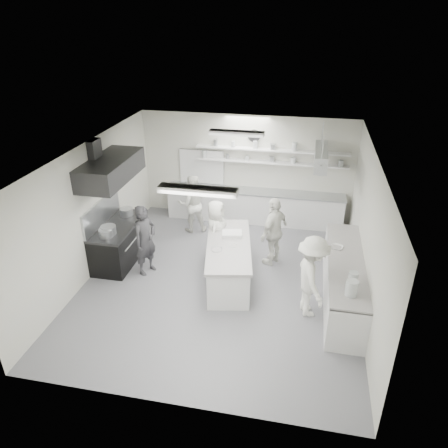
% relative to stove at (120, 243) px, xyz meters
% --- Properties ---
extents(floor, '(6.00, 7.00, 0.02)m').
position_rel_stove_xyz_m(floor, '(2.60, -0.40, -0.46)').
color(floor, gray).
rests_on(floor, ground).
extents(ceiling, '(6.00, 7.00, 0.02)m').
position_rel_stove_xyz_m(ceiling, '(2.60, -0.40, 2.56)').
color(ceiling, white).
rests_on(ceiling, wall_back).
extents(wall_back, '(6.00, 0.04, 3.00)m').
position_rel_stove_xyz_m(wall_back, '(2.60, 3.10, 1.05)').
color(wall_back, beige).
rests_on(wall_back, floor).
extents(wall_front, '(6.00, 0.04, 3.00)m').
position_rel_stove_xyz_m(wall_front, '(2.60, -3.90, 1.05)').
color(wall_front, beige).
rests_on(wall_front, floor).
extents(wall_left, '(0.04, 7.00, 3.00)m').
position_rel_stove_xyz_m(wall_left, '(-0.40, -0.40, 1.05)').
color(wall_left, beige).
rests_on(wall_left, floor).
extents(wall_right, '(0.04, 7.00, 3.00)m').
position_rel_stove_xyz_m(wall_right, '(5.60, -0.40, 1.05)').
color(wall_right, beige).
rests_on(wall_right, floor).
extents(stove, '(0.80, 1.80, 0.90)m').
position_rel_stove_xyz_m(stove, '(0.00, 0.00, 0.00)').
color(stove, black).
rests_on(stove, floor).
extents(exhaust_hood, '(0.85, 2.00, 0.50)m').
position_rel_stove_xyz_m(exhaust_hood, '(0.00, -0.00, 1.90)').
color(exhaust_hood, '#2B2B2D').
rests_on(exhaust_hood, wall_left).
extents(back_counter, '(5.00, 0.60, 0.92)m').
position_rel_stove_xyz_m(back_counter, '(2.90, 2.80, 0.01)').
color(back_counter, white).
rests_on(back_counter, floor).
extents(shelf_lower, '(4.20, 0.26, 0.04)m').
position_rel_stove_xyz_m(shelf_lower, '(3.30, 2.97, 1.30)').
color(shelf_lower, white).
rests_on(shelf_lower, wall_back).
extents(shelf_upper, '(4.20, 0.26, 0.04)m').
position_rel_stove_xyz_m(shelf_upper, '(3.30, 2.97, 1.65)').
color(shelf_upper, white).
rests_on(shelf_upper, wall_back).
extents(pass_through_window, '(1.30, 0.04, 1.00)m').
position_rel_stove_xyz_m(pass_through_window, '(1.30, 3.08, 1.00)').
color(pass_through_window, black).
rests_on(pass_through_window, wall_back).
extents(wall_clock, '(0.32, 0.05, 0.32)m').
position_rel_stove_xyz_m(wall_clock, '(2.80, 3.06, 2.00)').
color(wall_clock, white).
rests_on(wall_clock, wall_back).
extents(right_counter, '(0.74, 3.30, 0.94)m').
position_rel_stove_xyz_m(right_counter, '(5.25, -0.60, 0.02)').
color(right_counter, white).
rests_on(right_counter, floor).
extents(pot_rack, '(0.30, 1.60, 0.40)m').
position_rel_stove_xyz_m(pot_rack, '(4.60, 2.00, 1.85)').
color(pot_rack, '#ADB1B6').
rests_on(pot_rack, ceiling).
extents(light_fixture_front, '(1.30, 0.25, 0.10)m').
position_rel_stove_xyz_m(light_fixture_front, '(2.60, -2.20, 2.49)').
color(light_fixture_front, white).
rests_on(light_fixture_front, ceiling).
extents(light_fixture_rear, '(1.30, 0.25, 0.10)m').
position_rel_stove_xyz_m(light_fixture_rear, '(2.60, 1.40, 2.49)').
color(light_fixture_rear, white).
rests_on(light_fixture_rear, ceiling).
extents(prep_island, '(1.29, 2.46, 0.86)m').
position_rel_stove_xyz_m(prep_island, '(2.75, -0.30, -0.02)').
color(prep_island, white).
rests_on(prep_island, floor).
extents(stove_pot, '(0.35, 0.35, 0.25)m').
position_rel_stove_xyz_m(stove_pot, '(0.00, -0.47, 0.58)').
color(stove_pot, '#ADB1B6').
rests_on(stove_pot, stove).
extents(cook_stove, '(0.62, 0.72, 1.68)m').
position_rel_stove_xyz_m(cook_stove, '(0.83, -0.38, 0.39)').
color(cook_stove, '#313135').
rests_on(cook_stove, floor).
extents(cook_back, '(0.96, 0.86, 1.61)m').
position_rel_stove_xyz_m(cook_back, '(1.32, 1.87, 0.36)').
color(cook_back, white).
rests_on(cook_back, floor).
extents(cook_island_left, '(0.51, 0.77, 1.57)m').
position_rel_stove_xyz_m(cook_island_left, '(2.30, 0.45, 0.34)').
color(cook_island_left, white).
rests_on(cook_island_left, floor).
extents(cook_island_right, '(0.84, 1.08, 1.70)m').
position_rel_stove_xyz_m(cook_island_right, '(3.66, 0.61, 0.40)').
color(cook_island_right, white).
rests_on(cook_island_right, floor).
extents(cook_right, '(0.93, 1.25, 1.72)m').
position_rel_stove_xyz_m(cook_right, '(4.57, -1.17, 0.41)').
color(cook_right, white).
rests_on(cook_right, floor).
extents(bowl_island_a, '(0.28, 0.28, 0.06)m').
position_rel_stove_xyz_m(bowl_island_a, '(2.54, -0.59, 0.44)').
color(bowl_island_a, '#ADB1B6').
rests_on(bowl_island_a, prep_island).
extents(bowl_island_b, '(0.19, 0.19, 0.06)m').
position_rel_stove_xyz_m(bowl_island_b, '(2.86, -0.35, 0.44)').
color(bowl_island_b, white).
rests_on(bowl_island_b, prep_island).
extents(bowl_right, '(0.33, 0.33, 0.06)m').
position_rel_stove_xyz_m(bowl_right, '(5.06, -0.10, 0.52)').
color(bowl_right, white).
rests_on(bowl_right, right_counter).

